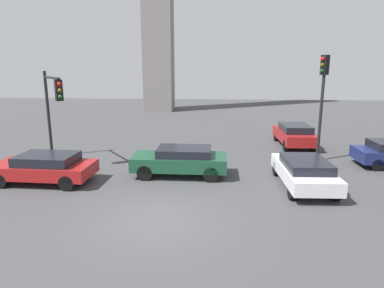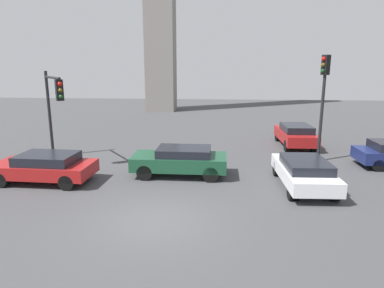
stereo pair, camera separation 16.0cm
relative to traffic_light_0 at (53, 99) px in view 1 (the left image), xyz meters
The scene contains 7 objects.
ground_plane 9.74m from the traffic_light_0, 45.50° to the right, with size 83.63×83.63×0.00m, color #424244.
traffic_light_0 is the anchor object (origin of this frame).
traffic_light_1 13.90m from the traffic_light_0, ahead, with size 0.48×0.45×5.58m.
car_0 4.18m from the traffic_light_0, 74.69° to the right, with size 4.39×2.13×1.29m.
car_1 12.70m from the traffic_light_0, 13.47° to the right, with size 2.06×4.43×1.26m.
car_2 14.42m from the traffic_light_0, 19.77° to the left, with size 2.02×4.35×1.40m.
car_5 7.40m from the traffic_light_0, 14.45° to the right, with size 4.37×1.88×1.35m.
Camera 1 is at (1.89, -10.42, 5.06)m, focal length 31.90 mm.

